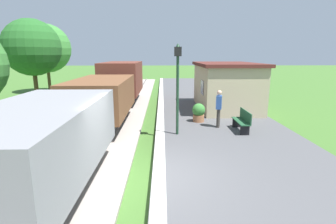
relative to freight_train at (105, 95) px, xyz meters
name	(u,v)px	position (x,y,z in m)	size (l,w,h in m)	color
ground_plane	(145,184)	(2.40, -6.41, -1.51)	(160.00, 160.00, 0.00)	#3D6628
platform_slab	(259,179)	(5.60, -6.41, -1.38)	(6.00, 60.00, 0.25)	#4C4C4F
platform_edge_stripe	(159,176)	(2.80, -6.41, -1.25)	(0.36, 60.00, 0.01)	silver
track_ballast	(57,183)	(0.00, -6.41, -1.45)	(3.80, 60.00, 0.12)	#9E9389
rail_near	(83,179)	(0.72, -6.41, -1.32)	(0.07, 60.00, 0.14)	slate
rail_far	(30,179)	(-0.72, -6.41, -1.32)	(0.07, 60.00, 0.14)	slate
freight_train	(105,95)	(0.00, 0.00, 0.00)	(2.50, 19.40, 2.72)	gray
station_hut	(226,86)	(6.80, 2.83, 0.15)	(3.50, 5.80, 2.78)	tan
bench_near_hut	(242,120)	(6.38, -2.19, -0.78)	(0.42, 1.50, 0.91)	#1E4C2D
bench_down_platform	(206,91)	(6.38, 7.16, -0.78)	(0.42, 1.50, 0.91)	#1E4C2D
person_waiting	(219,107)	(5.46, -1.54, -0.32)	(0.33, 0.43, 1.71)	#38332D
potted_planter	(199,112)	(4.70, -0.51, -0.78)	(0.64, 0.64, 0.92)	#9E6642
lamp_post_near	(178,73)	(3.52, -2.59, 1.30)	(0.28, 0.28, 3.70)	#193823
tree_trackside_far	(32,48)	(-5.77, 4.95, 2.45)	(3.74, 3.74, 5.84)	#4C3823
tree_field_left	(46,48)	(-7.74, 11.70, 2.56)	(4.40, 4.40, 6.27)	#4C3823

